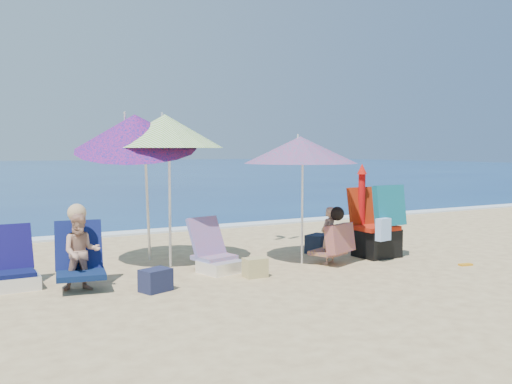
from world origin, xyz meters
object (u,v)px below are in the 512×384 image
umbrella_turquoise (300,150)px  person_center (333,236)px  chair_navy (13,272)px  person_left (81,251)px  camp_chair_left (375,236)px  chair_rainbow (216,257)px  furled_umbrella (362,205)px  umbrella_striped (165,131)px  camp_chair_right (377,231)px  umbrella_blue (135,132)px

umbrella_turquoise → person_center: size_ratio=2.23×
chair_navy → person_left: bearing=-35.0°
person_center → person_left: bearing=175.9°
camp_chair_left → person_left: person_left is taller
chair_rainbow → furled_umbrella: bearing=-1.0°
umbrella_striped → camp_chair_left: umbrella_striped is taller
umbrella_striped → chair_navy: (-2.14, -0.40, -1.77)m
person_center → person_left: (-3.60, 0.26, 0.05)m
umbrella_turquoise → chair_rainbow: bearing=174.0°
chair_rainbow → camp_chair_right: (2.68, -0.30, 0.22)m
chair_navy → camp_chair_left: bearing=-4.9°
person_center → chair_navy: bearing=170.0°
person_left → camp_chair_left: bearing=0.5°
furled_umbrella → person_center: (-0.85, -0.38, -0.39)m
furled_umbrella → chair_navy: size_ratio=1.95×
camp_chair_right → umbrella_turquoise: bearing=173.2°
chair_navy → camp_chair_left: (5.38, -0.46, 0.10)m
chair_navy → person_left: 0.92m
umbrella_striped → chair_rainbow: bearing=-57.8°
person_left → chair_rainbow: bearing=5.0°
camp_chair_left → camp_chair_right: (-0.10, -0.17, 0.12)m
chair_navy → umbrella_striped: bearing=10.7°
camp_chair_left → umbrella_turquoise: bearing=-179.6°
umbrella_turquoise → chair_rainbow: umbrella_turquoise is taller
furled_umbrella → umbrella_turquoise: bearing=-175.8°
umbrella_striped → chair_rainbow: size_ratio=2.68×
umbrella_blue → chair_rainbow: 2.13m
umbrella_turquoise → chair_rainbow: 2.00m
camp_chair_right → person_left: 4.57m
person_center → person_left: size_ratio=0.83×
chair_rainbow → camp_chair_right: size_ratio=0.73×
camp_chair_right → person_center: 0.97m
umbrella_turquoise → umbrella_striped: bearing=153.8°
chair_navy → chair_rainbow: bearing=-7.3°
camp_chair_right → umbrella_blue: bearing=162.8°
chair_navy → person_center: bearing=-10.0°
furled_umbrella → chair_navy: bearing=175.8°
umbrella_striped → chair_navy: size_ratio=2.97×
chair_rainbow → camp_chair_left: size_ratio=0.84×
camp_chair_left → camp_chair_right: camp_chair_right is taller
umbrella_blue → chair_navy: umbrella_blue is taller
umbrella_turquoise → umbrella_blue: 2.41m
chair_rainbow → person_left: size_ratio=0.81×
furled_umbrella → camp_chair_right: size_ratio=1.28×
umbrella_striped → camp_chair_right: size_ratio=1.94×
umbrella_turquoise → camp_chair_right: umbrella_turquoise is taller
umbrella_striped → person_center: size_ratio=2.60×
person_center → person_left: person_left is taller
chair_navy → umbrella_blue: bearing=15.2°
umbrella_blue → person_left: 2.03m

